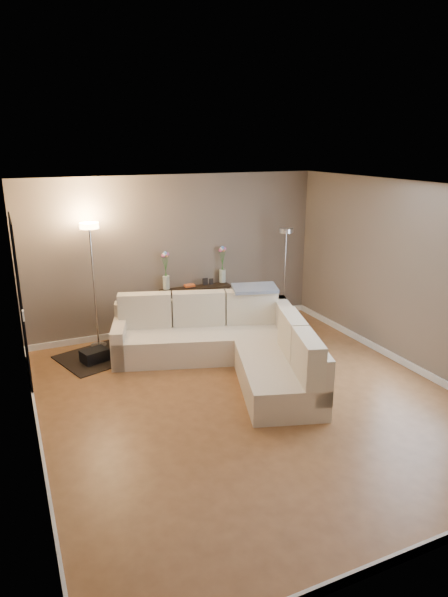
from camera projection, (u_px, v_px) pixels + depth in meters
name	position (u px, v px, depth m)	size (l,w,h in m)	color
floor	(250.00, 400.00, 6.25)	(5.00, 5.50, 0.01)	#925E35
ceiling	(254.00, 188.00, 5.47)	(5.00, 5.50, 0.01)	white
wall_back	(176.00, 255.00, 8.26)	(5.00, 0.02, 2.60)	#76695B
wall_front	(433.00, 411.00, 3.45)	(5.00, 0.02, 2.60)	#76695B
wall_left	(24.00, 333.00, 4.88)	(0.02, 5.50, 2.60)	#76695B
wall_right	(415.00, 278.00, 6.83)	(0.02, 5.50, 2.60)	#76695B
baseboard_back	(179.00, 326.00, 8.62)	(5.00, 0.03, 0.10)	white
baseboard_front	(410.00, 553.00, 3.85)	(5.00, 0.03, 0.10)	white
baseboard_left	(40.00, 442.00, 5.27)	(0.03, 5.50, 0.10)	white
baseboard_right	(403.00, 362.00, 7.20)	(0.03, 5.50, 0.10)	white
doorway	(21.00, 303.00, 6.44)	(0.02, 1.20, 2.20)	black
switch_plate	(23.00, 316.00, 5.67)	(0.02, 0.08, 0.12)	white
sectional_sofa	(229.00, 343.00, 7.12)	(2.80, 3.21, 0.93)	beige
throw_blanket	(255.00, 288.00, 7.60)	(0.67, 0.38, 0.05)	gray
console_table	(192.00, 306.00, 8.50)	(1.21, 0.34, 0.74)	black
leaning_mirror	(191.00, 264.00, 8.47)	(0.85, 0.05, 0.67)	black
table_decor	(196.00, 284.00, 8.40)	(0.51, 0.11, 0.12)	orange
flower_vase_left	(166.00, 273.00, 8.15)	(0.14, 0.11, 0.63)	silver
flower_vase_right	(222.00, 267.00, 8.56)	(0.14, 0.11, 0.63)	silver
floor_lamp_lit	(92.00, 261.00, 7.45)	(0.35, 0.35, 1.96)	silver
floor_lamp_unlit	(285.00, 257.00, 8.56)	(0.29, 0.29, 1.70)	silver
charcoal_rug	(105.00, 355.00, 7.54)	(1.28, 0.96, 0.02)	black
black_bag	(95.00, 357.00, 7.30)	(0.36, 0.26, 0.23)	black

